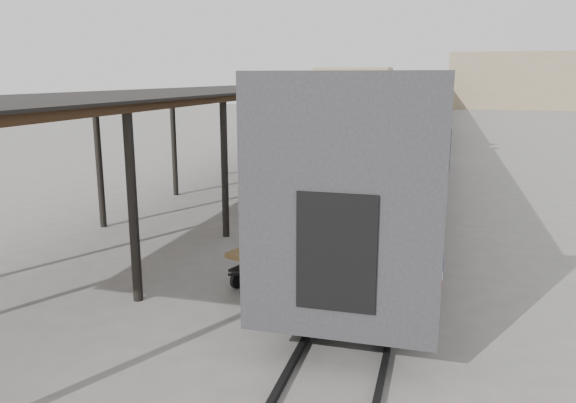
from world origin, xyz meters
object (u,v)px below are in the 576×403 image
(porter, at_px, (272,212))
(pedestrian, at_px, (283,165))
(luggage_tug, at_px, (314,147))
(baggage_cart, at_px, (280,253))

(porter, distance_m, pedestrian, 12.41)
(luggage_tug, xyz_separation_m, porter, (3.82, -20.96, 1.20))
(pedestrian, bearing_deg, baggage_cart, 121.31)
(porter, relative_size, pedestrian, 1.06)
(baggage_cart, height_order, luggage_tug, luggage_tug)
(baggage_cart, distance_m, pedestrian, 11.75)
(porter, bearing_deg, luggage_tug, 9.32)
(porter, bearing_deg, pedestrian, 13.79)
(baggage_cart, relative_size, porter, 1.49)
(baggage_cart, distance_m, porter, 1.29)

